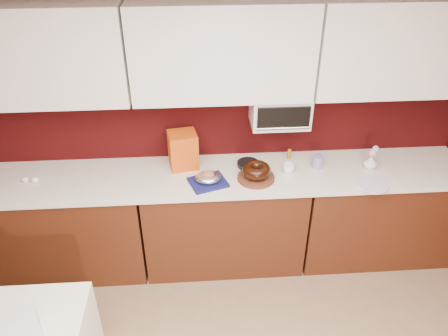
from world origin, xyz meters
TOP-DOWN VIEW (x-y plane):
  - ceiling at (0.00, 0.00)m, footprint 4.00×4.50m
  - wall_back at (0.00, 2.25)m, footprint 4.00×0.02m
  - base_cabinet_left at (-1.33, 1.94)m, footprint 1.31×0.58m
  - base_cabinet_center at (0.00, 1.94)m, footprint 1.31×0.58m
  - base_cabinet_right at (1.33, 1.94)m, footprint 1.31×0.58m
  - countertop at (0.00, 1.94)m, footprint 4.00×0.62m
  - upper_cabinet_left at (-1.33, 2.08)m, footprint 1.31×0.33m
  - upper_cabinet_center at (0.00, 2.08)m, footprint 1.31×0.33m
  - upper_cabinet_right at (1.33, 2.08)m, footprint 1.31×0.33m
  - toaster_oven at (0.45, 2.10)m, footprint 0.45×0.30m
  - toaster_oven_door at (0.45, 1.94)m, footprint 0.40×0.02m
  - toaster_oven_handle at (0.45, 1.93)m, footprint 0.42×0.02m
  - cake_base at (0.25, 1.85)m, footprint 0.32×0.32m
  - bundt_cake at (0.25, 1.85)m, footprint 0.28×0.28m
  - navy_towel at (-0.13, 1.82)m, footprint 0.33×0.31m
  - foil_ham_nest at (-0.13, 1.82)m, footprint 0.24×0.23m
  - roasted_ham at (-0.13, 1.82)m, footprint 0.10×0.09m
  - pandoro_box at (-0.32, 2.09)m, footprint 0.25×0.24m
  - dark_pan at (0.21, 2.05)m, footprint 0.23×0.23m
  - coffee_mug at (0.52, 1.93)m, footprint 0.10×0.10m
  - blue_jar at (0.77, 1.99)m, footprint 0.09×0.09m
  - flower_vase at (1.19, 1.94)m, footprint 0.11×0.11m
  - flower_pink at (1.19, 1.94)m, footprint 0.06×0.06m
  - flower_blue at (1.22, 1.96)m, footprint 0.05×0.05m
  - china_plate at (1.13, 1.69)m, footprint 0.26×0.26m
  - amber_bottle at (0.57, 2.14)m, footprint 0.04×0.04m
  - egg_left at (-1.55, 1.94)m, footprint 0.06×0.05m
  - egg_right at (-1.47, 1.93)m, footprint 0.06×0.05m

SIDE VIEW (x-z plane):
  - base_cabinet_left at x=-1.33m, z-range 0.00..0.86m
  - base_cabinet_center at x=0.00m, z-range 0.00..0.86m
  - base_cabinet_right at x=1.33m, z-range 0.00..0.86m
  - countertop at x=0.00m, z-range 0.86..0.90m
  - china_plate at x=1.13m, z-range 0.90..0.91m
  - navy_towel at x=-0.13m, z-range 0.90..0.92m
  - cake_base at x=0.25m, z-range 0.90..0.93m
  - dark_pan at x=0.21m, z-range 0.90..0.93m
  - egg_left at x=-1.55m, z-range 0.90..0.94m
  - egg_right at x=-1.47m, z-range 0.90..0.95m
  - amber_bottle at x=0.57m, z-range 0.90..0.99m
  - coffee_mug at x=0.52m, z-range 0.90..0.99m
  - blue_jar at x=0.77m, z-range 0.90..1.00m
  - foil_ham_nest at x=-0.13m, z-range 0.92..0.99m
  - flower_vase at x=1.19m, z-range 0.90..1.03m
  - bundt_cake at x=0.25m, z-range 0.93..1.03m
  - roasted_ham at x=-0.13m, z-range 0.95..1.01m
  - flower_pink at x=1.19m, z-range 1.02..1.08m
  - pandoro_box at x=-0.32m, z-range 0.90..1.20m
  - flower_blue at x=1.22m, z-range 1.04..1.10m
  - wall_back at x=0.00m, z-range 0.00..2.50m
  - toaster_oven_handle at x=0.45m, z-range 1.29..1.31m
  - toaster_oven at x=0.45m, z-range 1.25..1.50m
  - toaster_oven_door at x=0.45m, z-range 1.28..1.47m
  - upper_cabinet_left at x=-1.33m, z-range 1.50..2.20m
  - upper_cabinet_center at x=0.00m, z-range 1.50..2.20m
  - upper_cabinet_right at x=1.33m, z-range 1.50..2.20m
  - ceiling at x=0.00m, z-range 2.49..2.51m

